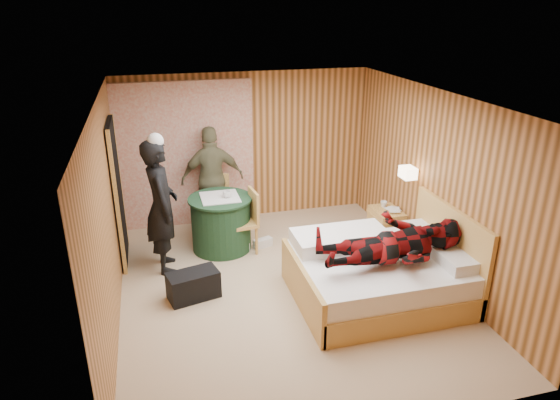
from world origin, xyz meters
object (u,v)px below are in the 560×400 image
object	(u,v)px
bed	(380,273)
man_on_bed	(395,233)
woman_standing	(161,206)
round_table	(221,223)
chair_near	(247,217)
nightstand	(386,226)
duffel_bag	(193,285)
man_at_table	(213,179)
chair_far	(216,198)
wall_lamp	(408,173)

from	to	relation	value
bed	man_on_bed	size ratio (longest dim) A/B	1.18
bed	woman_standing	world-z (taller)	woman_standing
round_table	man_on_bed	xyz separation A→B (m)	(1.78, -2.07, 0.57)
chair_near	man_on_bed	distance (m)	2.41
bed	woman_standing	xyz separation A→B (m)	(-2.61, 1.45, 0.62)
bed	man_on_bed	world-z (taller)	man_on_bed
bed	chair_near	xyz separation A→B (m)	(-1.39, 1.67, 0.23)
nightstand	round_table	size ratio (longest dim) A/B	0.60
bed	duffel_bag	xyz separation A→B (m)	(-2.31, 0.57, -0.15)
bed	man_on_bed	distance (m)	0.71
round_table	man_on_bed	distance (m)	2.79
round_table	man_at_table	distance (m)	0.91
nightstand	man_at_table	distance (m)	2.87
chair_near	woman_standing	world-z (taller)	woman_standing
chair_near	woman_standing	distance (m)	1.30
nightstand	round_table	distance (m)	2.55
bed	round_table	distance (m)	2.54
nightstand	chair_far	bearing A→B (deg)	154.04
chair_near	man_at_table	size ratio (longest dim) A/B	0.56
wall_lamp	nightstand	bearing A→B (deg)	95.66
nightstand	wall_lamp	bearing A→B (deg)	-84.34
bed	round_table	bearing A→B (deg)	133.48
duffel_bag	man_on_bed	size ratio (longest dim) A/B	0.36
round_table	woman_standing	size ratio (longest dim) A/B	0.51
bed	chair_near	bearing A→B (deg)	129.68
chair_far	bed	bearing A→B (deg)	-36.52
wall_lamp	duffel_bag	size ratio (longest dim) A/B	0.41
round_table	man_on_bed	size ratio (longest dim) A/B	0.54
wall_lamp	chair_near	size ratio (longest dim) A/B	0.27
chair_near	man_at_table	bearing A→B (deg)	-165.17
woman_standing	round_table	bearing A→B (deg)	-68.39
nightstand	chair_far	distance (m)	2.77
round_table	woman_standing	world-z (taller)	woman_standing
woman_standing	man_on_bed	distance (m)	3.12
duffel_bag	chair_near	bearing A→B (deg)	36.68
woman_standing	chair_far	bearing A→B (deg)	-40.98
nightstand	chair_near	size ratio (longest dim) A/B	0.59
chair_far	chair_near	xyz separation A→B (m)	(0.33, -0.92, 0.02)
bed	man_at_table	distance (m)	3.22
nightstand	chair_near	xyz separation A→B (m)	(-2.15, 0.29, 0.27)
woman_standing	man_at_table	size ratio (longest dim) A/B	1.09
wall_lamp	woman_standing	size ratio (longest dim) A/B	0.14
bed	man_at_table	bearing A→B (deg)	123.48
woman_standing	wall_lamp	bearing A→B (deg)	-101.59
chair_near	man_at_table	world-z (taller)	man_at_table
wall_lamp	bed	bearing A→B (deg)	-130.32
nightstand	bed	bearing A→B (deg)	-118.79
chair_far	man_on_bed	world-z (taller)	man_on_bed
nightstand	round_table	bearing A→B (deg)	169.52
chair_far	man_at_table	distance (m)	0.33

